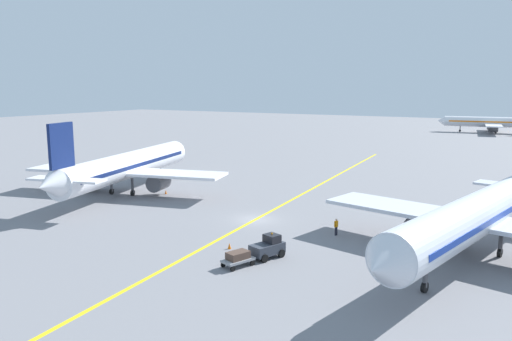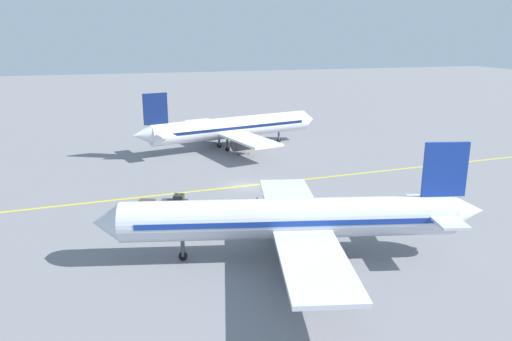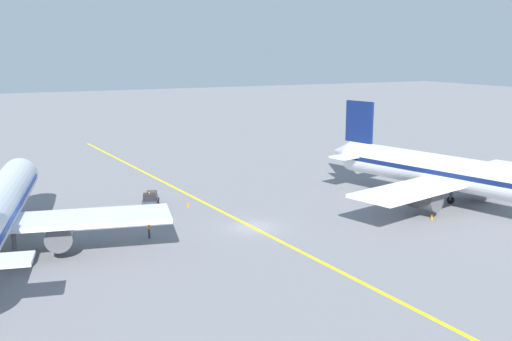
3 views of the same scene
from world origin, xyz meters
name	(u,v)px [view 2 (image 2 of 3)]	position (x,y,z in m)	size (l,w,h in m)	color
ground_plane	(245,186)	(0.00, 0.00, 0.00)	(400.00, 400.00, 0.00)	slate
apron_yellow_centreline	(245,186)	(0.00, 0.00, 0.00)	(0.40, 120.00, 0.01)	yellow
airplane_at_gate	(231,128)	(-22.34, 3.46, 3.71)	(28.43, 35.14, 10.60)	white
airplane_adjacent_stand	(294,219)	(22.47, -1.42, 3.71)	(28.46, 35.26, 10.60)	silver
baggage_tug_dark	(175,203)	(7.09, -10.22, 0.90)	(2.53, 3.33, 2.11)	#333842
baggage_cart_trailing	(147,204)	(5.99, -13.33, 0.76)	(2.19, 2.92, 1.24)	gray
ground_crew_worker	(257,204)	(9.83, -1.18, 0.91)	(0.31, 0.56, 1.68)	#23232D
traffic_cone_near_nose	(173,197)	(2.96, -9.94, 0.28)	(0.32, 0.32, 0.55)	orange
traffic_cone_mid_apron	(250,153)	(-17.28, 5.46, 0.28)	(0.32, 0.32, 0.55)	orange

